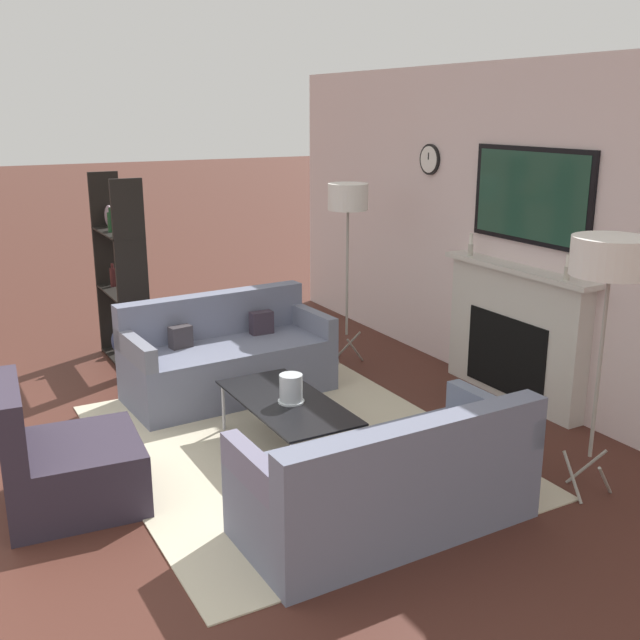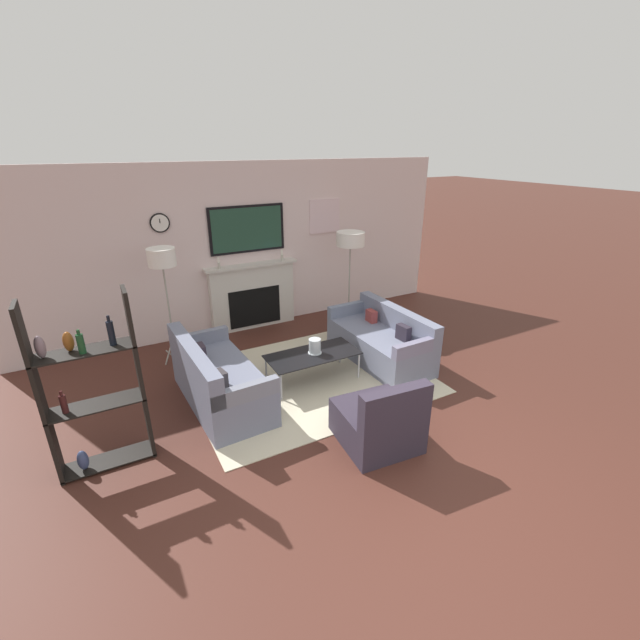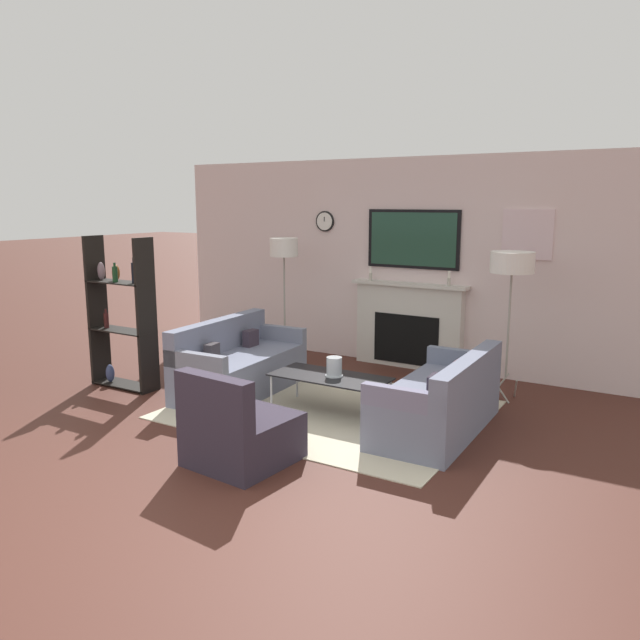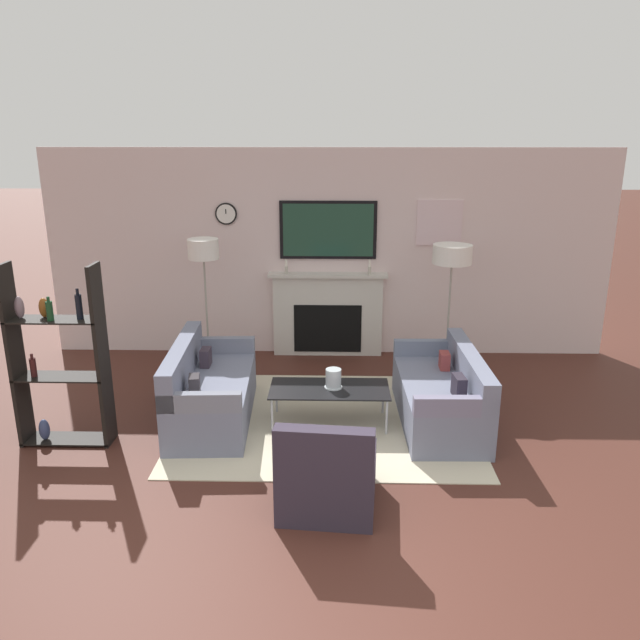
{
  "view_description": "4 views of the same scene",
  "coord_description": "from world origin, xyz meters",
  "views": [
    {
      "loc": [
        4.35,
        0.41,
        2.32
      ],
      "look_at": [
        0.12,
        2.75,
        0.96
      ],
      "focal_mm": 42.0,
      "sensor_mm": 36.0,
      "label": 1
    },
    {
      "loc": [
        -2.25,
        -1.9,
        2.94
      ],
      "look_at": [
        0.31,
        2.82,
        0.72
      ],
      "focal_mm": 24.0,
      "sensor_mm": 36.0,
      "label": 2
    },
    {
      "loc": [
        3.14,
        -2.77,
        2.14
      ],
      "look_at": [
        -0.19,
        2.72,
        0.92
      ],
      "focal_mm": 35.0,
      "sensor_mm": 36.0,
      "label": 3
    },
    {
      "loc": [
        0.09,
        -3.31,
        2.88
      ],
      "look_at": [
        -0.06,
        2.86,
        1.01
      ],
      "focal_mm": 35.0,
      "sensor_mm": 36.0,
      "label": 4
    }
  ],
  "objects": [
    {
      "name": "shelf_unit",
      "position": [
        -2.5,
        2.08,
        0.84
      ],
      "size": [
        0.86,
        0.28,
        1.76
      ],
      "color": "black",
      "rests_on": "ground_plane"
    },
    {
      "name": "couch_left",
      "position": [
        -1.21,
        2.6,
        0.3
      ],
      "size": [
        0.85,
        1.71,
        0.82
      ],
      "color": "slate",
      "rests_on": "ground_plane"
    },
    {
      "name": "armchair",
      "position": [
        0.04,
        1.05,
        0.26
      ],
      "size": [
        0.81,
        0.85,
        0.82
      ],
      "color": "#302836",
      "rests_on": "ground_plane"
    },
    {
      "name": "hurricane_candle",
      "position": [
        0.08,
        2.55,
        0.48
      ],
      "size": [
        0.18,
        0.18,
        0.2
      ],
      "color": "silver",
      "rests_on": "coffee_table"
    },
    {
      "name": "area_rug",
      "position": [
        0.0,
        2.6,
        0.01
      ],
      "size": [
        3.03,
        2.43,
        0.01
      ],
      "color": "beige",
      "rests_on": "ground_plane"
    },
    {
      "name": "fireplace_wall",
      "position": [
        0.0,
        4.73,
        1.24
      ],
      "size": [
        7.36,
        0.28,
        2.7
      ],
      "color": "beige",
      "rests_on": "ground_plane"
    },
    {
      "name": "floor_lamp_right",
      "position": [
        1.47,
        3.92,
        1.49
      ],
      "size": [
        0.46,
        0.46,
        1.63
      ],
      "color": "#9E998E",
      "rests_on": "ground_plane"
    },
    {
      "name": "floor_lamp_left",
      "position": [
        -1.47,
        3.92,
        1.53
      ],
      "size": [
        0.36,
        0.36,
        1.68
      ],
      "color": "#9E998E",
      "rests_on": "ground_plane"
    },
    {
      "name": "coffee_table",
      "position": [
        0.04,
        2.53,
        0.37
      ],
      "size": [
        1.21,
        0.57,
        0.39
      ],
      "color": "black",
      "rests_on": "ground_plane"
    },
    {
      "name": "couch_right",
      "position": [
        1.2,
        2.6,
        0.28
      ],
      "size": [
        0.79,
        1.69,
        0.75
      ],
      "color": "slate",
      "rests_on": "ground_plane"
    }
  ]
}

